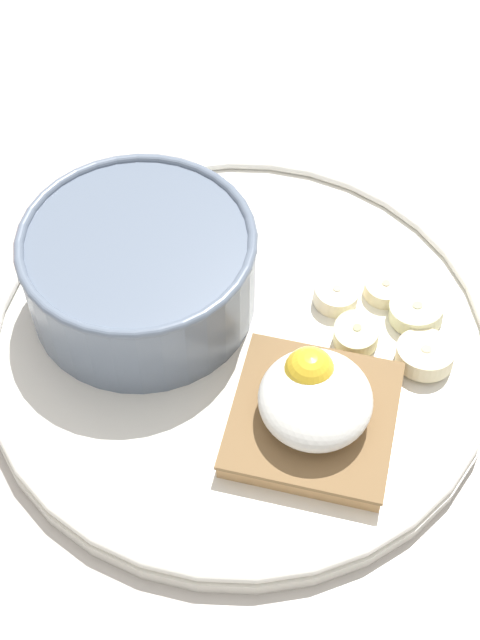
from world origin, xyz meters
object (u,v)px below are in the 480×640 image
oatmeal_bowl (140,268)px  banana_slice_right (336,295)px  toast_slice (313,418)px  poached_egg (314,395)px  banana_slice_back (385,288)px  banana_slice_front (356,335)px  banana_slice_left (416,311)px  banana_slice_inner (425,353)px

oatmeal_bowl → banana_slice_right: bearing=-82.2°
toast_slice → poached_egg: (0.18, 0.08, 2.18)cm
oatmeal_bowl → banana_slice_back: (2.65, -14.77, -2.58)cm
toast_slice → banana_slice_right: same height
banana_slice_front → banana_slice_left: size_ratio=0.77×
toast_slice → banana_slice_left: 10.08cm
toast_slice → banana_slice_front: bearing=-18.3°
banana_slice_right → banana_slice_left: bearing=-97.1°
banana_slice_left → banana_slice_front: bearing=123.9°
banana_slice_right → banana_slice_inner: (-3.66, -5.52, 0.03)cm
toast_slice → banana_slice_left: (8.42, -5.53, -0.09)cm
toast_slice → banana_slice_back: 10.69cm
banana_slice_right → banana_slice_back: bearing=-70.9°
banana_slice_front → banana_slice_right: (2.97, 1.41, -0.15)cm
banana_slice_left → banana_slice_right: banana_slice_left is taller
banana_slice_right → banana_slice_inner: banana_slice_inner is taller
banana_slice_front → banana_slice_inner: banana_slice_front is taller
poached_egg → banana_slice_right: poached_egg is taller
banana_slice_right → oatmeal_bowl: bearing=97.8°
banana_slice_back → banana_slice_inner: size_ratio=0.83×
banana_slice_front → banana_slice_left: (2.36, -3.52, -0.12)cm
banana_slice_front → banana_slice_right: bearing=25.4°
toast_slice → banana_slice_inner: 8.14cm
oatmeal_bowl → banana_slice_inner: bearing=-96.7°
toast_slice → banana_slice_right: (9.04, -0.60, -0.11)cm
poached_egg → banana_slice_front: size_ratio=1.77×
banana_slice_right → poached_egg: bearing=175.6°
toast_slice → banana_slice_left: bearing=-33.3°
banana_slice_front → banana_slice_back: size_ratio=1.06×
toast_slice → banana_slice_front: size_ratio=2.73×
banana_slice_inner → toast_slice: bearing=131.3°
oatmeal_bowl → banana_slice_left: (1.01, -16.70, -2.42)cm
oatmeal_bowl → banana_slice_inner: oatmeal_bowl is taller
toast_slice → banana_slice_back: toast_slice is taller
banana_slice_front → toast_slice: bearing=161.7°
poached_egg → toast_slice: bearing=-156.3°
oatmeal_bowl → banana_slice_back: bearing=-79.8°
banana_slice_inner → banana_slice_back: bearing=28.3°
toast_slice → banana_slice_front: (6.06, -2.01, 0.04)cm
oatmeal_bowl → poached_egg: oatmeal_bowl is taller
banana_slice_left → banana_slice_inner: size_ratio=1.14×
poached_egg → banana_slice_left: poached_egg is taller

